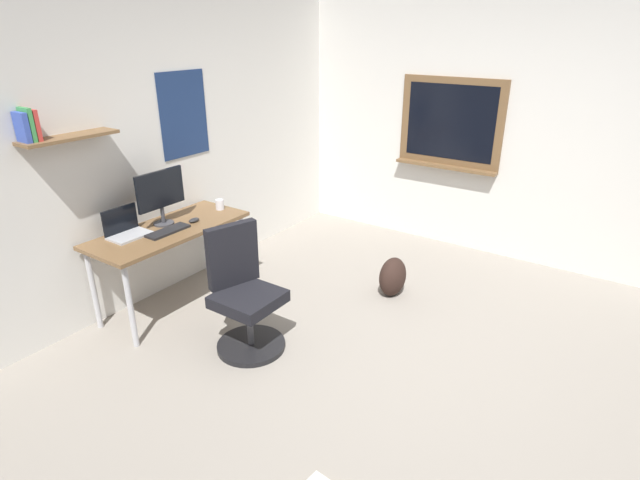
% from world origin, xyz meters
% --- Properties ---
extents(ground_plane, '(5.20, 5.20, 0.00)m').
position_xyz_m(ground_plane, '(0.00, 0.00, 0.00)').
color(ground_plane, gray).
rests_on(ground_plane, ground).
extents(wall_back, '(5.00, 0.30, 2.60)m').
position_xyz_m(wall_back, '(-0.00, 2.45, 1.30)').
color(wall_back, silver).
rests_on(wall_back, ground).
extents(wall_right, '(0.22, 5.00, 2.60)m').
position_xyz_m(wall_right, '(2.45, 0.03, 1.30)').
color(wall_right, silver).
rests_on(wall_right, ground).
extents(desk, '(1.35, 0.59, 0.73)m').
position_xyz_m(desk, '(-0.27, 2.08, 0.65)').
color(desk, brown).
rests_on(desk, ground).
extents(office_chair, '(0.52, 0.54, 0.95)m').
position_xyz_m(office_chair, '(-0.38, 1.16, 0.41)').
color(office_chair, black).
rests_on(office_chair, ground).
extents(laptop, '(0.31, 0.21, 0.23)m').
position_xyz_m(laptop, '(-0.57, 2.22, 0.78)').
color(laptop, '#ADAFB5').
rests_on(laptop, desk).
extents(monitor_primary, '(0.46, 0.17, 0.46)m').
position_xyz_m(monitor_primary, '(-0.23, 2.17, 1.00)').
color(monitor_primary, '#38383D').
rests_on(monitor_primary, desk).
extents(keyboard, '(0.37, 0.13, 0.02)m').
position_xyz_m(keyboard, '(-0.33, 2.00, 0.74)').
color(keyboard, black).
rests_on(keyboard, desk).
extents(computer_mouse, '(0.10, 0.06, 0.03)m').
position_xyz_m(computer_mouse, '(-0.05, 2.00, 0.74)').
color(computer_mouse, '#262628').
rests_on(computer_mouse, desk).
extents(coffee_mug, '(0.08, 0.08, 0.09)m').
position_xyz_m(coffee_mug, '(0.31, 2.05, 0.77)').
color(coffee_mug, silver).
rests_on(coffee_mug, desk).
extents(backpack, '(0.32, 0.22, 0.36)m').
position_xyz_m(backpack, '(0.97, 0.60, 0.18)').
color(backpack, black).
rests_on(backpack, ground).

